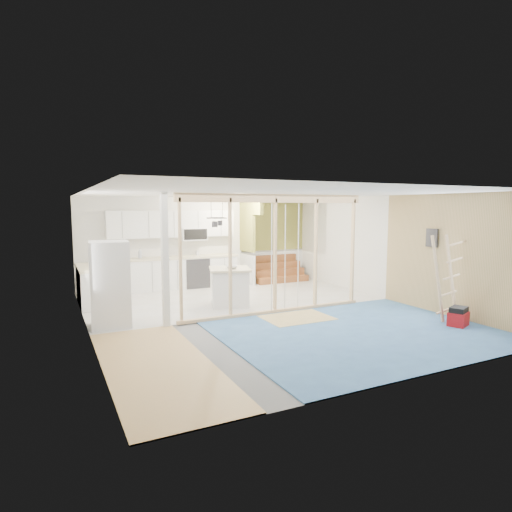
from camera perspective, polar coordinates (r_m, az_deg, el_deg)
name	(u,v)px	position (r m, az deg, el deg)	size (l,w,h in m)	color
room	(263,255)	(9.09, 0.90, 0.12)	(7.01, 8.01, 2.61)	slate
floor_overlays	(264,313)	(9.40, 1.12, -7.65)	(7.00, 8.00, 0.03)	beige
stud_frame	(252,242)	(8.95, -0.47, 1.89)	(4.66, 0.14, 2.60)	#D7BA83
base_cabinets	(152,276)	(11.82, -13.65, -2.66)	(4.45, 2.24, 0.93)	white
upper_cabinets	(175,225)	(12.31, -10.79, 4.10)	(3.60, 0.41, 0.85)	white
green_partition	(268,252)	(13.29, 1.54, 0.59)	(2.25, 1.51, 2.60)	olive
pot_rack	(217,220)	(10.64, -5.24, 4.78)	(0.52, 0.52, 0.72)	black
sheathing_panel	(456,256)	(9.76, 25.16, -0.06)	(0.02, 4.00, 2.60)	tan
electrical_panel	(432,238)	(10.08, 22.41, 2.26)	(0.04, 0.30, 0.40)	#353439
ceiling_light	(258,199)	(12.34, 0.33, 7.56)	(0.32, 0.32, 0.08)	#FFEABF
fridge	(110,285)	(8.69, -18.83, -3.62)	(0.78, 0.76, 1.67)	silver
island	(230,287)	(10.07, -3.52, -4.16)	(1.16, 1.16, 0.90)	white
bowl	(232,267)	(9.88, -3.26, -1.51)	(0.28, 0.28, 0.07)	silver
soap_bottle_a	(140,253)	(12.05, -15.22, 0.35)	(0.11, 0.11, 0.28)	#ABB1BF
soap_bottle_b	(197,252)	(12.52, -7.83, 0.50)	(0.08, 0.08, 0.17)	silver
toolbox	(458,317)	(9.27, 25.37, -7.38)	(0.50, 0.44, 0.39)	maroon
ladder	(446,278)	(9.35, 24.05, -2.73)	(0.95, 0.08, 1.76)	tan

